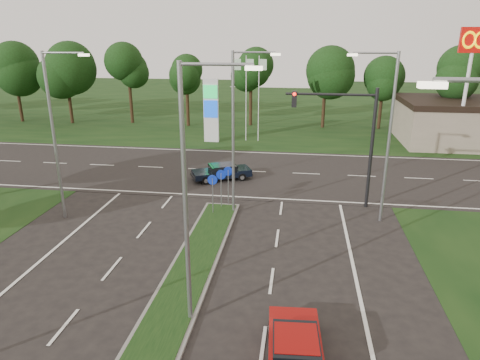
# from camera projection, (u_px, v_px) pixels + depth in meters

# --- Properties ---
(verge_far) EXTENTS (160.00, 50.00, 0.02)m
(verge_far) POSITION_uv_depth(u_px,v_px,m) (270.00, 107.00, 61.43)
(verge_far) COLOR black
(verge_far) RESTS_ON ground
(cross_road) EXTENTS (160.00, 12.00, 0.02)m
(cross_road) POSITION_uv_depth(u_px,v_px,m) (239.00, 171.00, 32.34)
(cross_road) COLOR black
(cross_road) RESTS_ON ground
(median_kerb) EXTENTS (2.00, 26.00, 0.12)m
(median_kerb) POSITION_uv_depth(u_px,v_px,m) (150.00, 355.00, 13.55)
(median_kerb) COLOR slate
(median_kerb) RESTS_ON ground
(streetlight_median_near) EXTENTS (2.53, 0.22, 9.00)m
(streetlight_median_near) POSITION_uv_depth(u_px,v_px,m) (191.00, 187.00, 13.70)
(streetlight_median_near) COLOR gray
(streetlight_median_near) RESTS_ON ground
(streetlight_median_far) EXTENTS (2.53, 0.22, 9.00)m
(streetlight_median_far) POSITION_uv_depth(u_px,v_px,m) (237.00, 126.00, 23.08)
(streetlight_median_far) COLOR gray
(streetlight_median_far) RESTS_ON ground
(streetlight_left_far) EXTENTS (2.53, 0.22, 9.00)m
(streetlight_left_far) POSITION_uv_depth(u_px,v_px,m) (56.00, 128.00, 22.45)
(streetlight_left_far) COLOR gray
(streetlight_left_far) RESTS_ON ground
(streetlight_right_far) EXTENTS (2.53, 0.22, 9.00)m
(streetlight_right_far) POSITION_uv_depth(u_px,v_px,m) (386.00, 130.00, 22.04)
(streetlight_right_far) COLOR gray
(streetlight_right_far) RESTS_ON ground
(traffic_signal) EXTENTS (5.10, 0.42, 7.00)m
(traffic_signal) POSITION_uv_depth(u_px,v_px,m) (350.00, 129.00, 24.27)
(traffic_signal) COLOR black
(traffic_signal) RESTS_ON ground
(median_signs) EXTENTS (1.16, 1.76, 2.38)m
(median_signs) POSITION_uv_depth(u_px,v_px,m) (221.00, 182.00, 24.66)
(median_signs) COLOR gray
(median_signs) RESTS_ON ground
(gas_pylon) EXTENTS (5.80, 1.26, 8.00)m
(gas_pylon) POSITION_uv_depth(u_px,v_px,m) (213.00, 109.00, 40.32)
(gas_pylon) COLOR silver
(gas_pylon) RESTS_ON ground
(mcdonalds_sign) EXTENTS (2.20, 0.47, 10.40)m
(mcdonalds_sign) POSITION_uv_depth(u_px,v_px,m) (471.00, 58.00, 34.88)
(mcdonalds_sign) COLOR silver
(mcdonalds_sign) RESTS_ON ground
(treeline_far) EXTENTS (6.00, 6.00, 9.90)m
(treeline_far) POSITION_uv_depth(u_px,v_px,m) (262.00, 65.00, 45.10)
(treeline_far) COLOR black
(treeline_far) RESTS_ON ground
(red_sedan) EXTENTS (1.89, 4.11, 1.10)m
(red_sedan) POSITION_uv_depth(u_px,v_px,m) (295.00, 350.00, 13.01)
(red_sedan) COLOR maroon
(red_sedan) RESTS_ON ground
(navy_sedan) EXTENTS (4.37, 3.18, 1.11)m
(navy_sedan) POSITION_uv_depth(u_px,v_px,m) (222.00, 172.00, 30.22)
(navy_sedan) COLOR black
(navy_sedan) RESTS_ON ground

